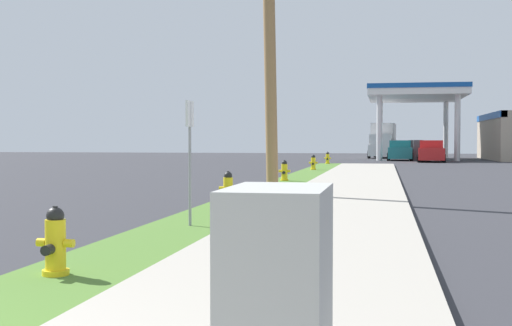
{
  "coord_description": "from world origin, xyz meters",
  "views": [
    {
      "loc": [
        4.04,
        -2.71,
        1.57
      ],
      "look_at": [
        0.57,
        15.47,
        0.95
      ],
      "focal_mm": 47.3,
      "sensor_mm": 36.0,
      "label": 1
    }
  ],
  "objects_px": {
    "fire_hydrant_nearest": "(55,245)",
    "street_sign_post": "(190,137)",
    "utility_pole_midground": "(270,39)",
    "fire_hydrant_second": "(228,189)",
    "fire_hydrant_fourth": "(313,163)",
    "fire_hydrant_fifth": "(328,159)",
    "car_red_by_near_pump": "(431,152)",
    "car_teal_by_far_pump": "(400,151)",
    "fire_hydrant_third": "(284,172)",
    "truck_white_at_forecourt": "(383,141)"
  },
  "relations": [
    {
      "from": "fire_hydrant_second",
      "to": "fire_hydrant_fifth",
      "type": "bearing_deg",
      "value": 89.89
    },
    {
      "from": "fire_hydrant_nearest",
      "to": "utility_pole_midground",
      "type": "relative_size",
      "value": 0.09
    },
    {
      "from": "utility_pole_midground",
      "to": "street_sign_post",
      "type": "relative_size",
      "value": 3.86
    },
    {
      "from": "utility_pole_midground",
      "to": "truck_white_at_forecourt",
      "type": "xyz_separation_m",
      "value": [
        2.91,
        43.93,
        -2.81
      ]
    },
    {
      "from": "fire_hydrant_fourth",
      "to": "fire_hydrant_fifth",
      "type": "xyz_separation_m",
      "value": [
        -0.02,
        8.68,
        0.0
      ]
    },
    {
      "from": "fire_hydrant_nearest",
      "to": "utility_pole_midground",
      "type": "bearing_deg",
      "value": 87.89
    },
    {
      "from": "car_teal_by_far_pump",
      "to": "truck_white_at_forecourt",
      "type": "relative_size",
      "value": 0.69
    },
    {
      "from": "street_sign_post",
      "to": "fire_hydrant_fifth",
      "type": "bearing_deg",
      "value": 90.42
    },
    {
      "from": "fire_hydrant_fifth",
      "to": "fire_hydrant_nearest",
      "type": "bearing_deg",
      "value": -90.0
    },
    {
      "from": "fire_hydrant_fifth",
      "to": "truck_white_at_forecourt",
      "type": "height_order",
      "value": "truck_white_at_forecourt"
    },
    {
      "from": "fire_hydrant_third",
      "to": "street_sign_post",
      "type": "distance_m",
      "value": 12.96
    },
    {
      "from": "street_sign_post",
      "to": "car_teal_by_far_pump",
      "type": "height_order",
      "value": "street_sign_post"
    },
    {
      "from": "car_red_by_near_pump",
      "to": "car_teal_by_far_pump",
      "type": "xyz_separation_m",
      "value": [
        -2.15,
        3.5,
        0.0
      ]
    },
    {
      "from": "fire_hydrant_second",
      "to": "utility_pole_midground",
      "type": "bearing_deg",
      "value": 80.96
    },
    {
      "from": "street_sign_post",
      "to": "truck_white_at_forecourt",
      "type": "bearing_deg",
      "value": 86.51
    },
    {
      "from": "fire_hydrant_fourth",
      "to": "utility_pole_midground",
      "type": "height_order",
      "value": "utility_pole_midground"
    },
    {
      "from": "utility_pole_midground",
      "to": "fire_hydrant_second",
      "type": "bearing_deg",
      "value": -99.04
    },
    {
      "from": "fire_hydrant_nearest",
      "to": "fire_hydrant_second",
      "type": "bearing_deg",
      "value": 90.35
    },
    {
      "from": "utility_pole_midground",
      "to": "car_red_by_near_pump",
      "type": "bearing_deg",
      "value": 78.94
    },
    {
      "from": "fire_hydrant_second",
      "to": "fire_hydrant_fifth",
      "type": "xyz_separation_m",
      "value": [
        0.05,
        26.85,
        0.0
      ]
    },
    {
      "from": "utility_pole_midground",
      "to": "car_red_by_near_pump",
      "type": "distance_m",
      "value": 33.49
    },
    {
      "from": "car_teal_by_far_pump",
      "to": "car_red_by_near_pump",
      "type": "bearing_deg",
      "value": -58.45
    },
    {
      "from": "fire_hydrant_fourth",
      "to": "utility_pole_midground",
      "type": "distance_m",
      "value": 15.72
    },
    {
      "from": "fire_hydrant_second",
      "to": "fire_hydrant_fourth",
      "type": "height_order",
      "value": "same"
    },
    {
      "from": "street_sign_post",
      "to": "car_red_by_near_pump",
      "type": "xyz_separation_m",
      "value": [
        6.57,
        39.63,
        -0.91
      ]
    },
    {
      "from": "fire_hydrant_third",
      "to": "street_sign_post",
      "type": "height_order",
      "value": "street_sign_post"
    },
    {
      "from": "fire_hydrant_second",
      "to": "fire_hydrant_fourth",
      "type": "xyz_separation_m",
      "value": [
        0.06,
        18.17,
        0.0
      ]
    },
    {
      "from": "fire_hydrant_fifth",
      "to": "street_sign_post",
      "type": "distance_m",
      "value": 30.89
    },
    {
      "from": "utility_pole_midground",
      "to": "street_sign_post",
      "type": "height_order",
      "value": "utility_pole_midground"
    },
    {
      "from": "fire_hydrant_third",
      "to": "fire_hydrant_fifth",
      "type": "bearing_deg",
      "value": 89.82
    },
    {
      "from": "fire_hydrant_fifth",
      "to": "street_sign_post",
      "type": "xyz_separation_m",
      "value": [
        0.23,
        -30.87,
        1.19
      ]
    },
    {
      "from": "fire_hydrant_fifth",
      "to": "car_red_by_near_pump",
      "type": "distance_m",
      "value": 11.1
    },
    {
      "from": "utility_pole_midground",
      "to": "car_teal_by_far_pump",
      "type": "bearing_deg",
      "value": 83.32
    },
    {
      "from": "fire_hydrant_second",
      "to": "utility_pole_midground",
      "type": "relative_size",
      "value": 0.09
    },
    {
      "from": "fire_hydrant_second",
      "to": "street_sign_post",
      "type": "relative_size",
      "value": 0.35
    },
    {
      "from": "fire_hydrant_fifth",
      "to": "street_sign_post",
      "type": "bearing_deg",
      "value": -89.58
    },
    {
      "from": "fire_hydrant_nearest",
      "to": "street_sign_post",
      "type": "relative_size",
      "value": 0.35
    },
    {
      "from": "fire_hydrant_third",
      "to": "fire_hydrant_fifth",
      "type": "xyz_separation_m",
      "value": [
        0.06,
        17.96,
        0.0
      ]
    },
    {
      "from": "fire_hydrant_nearest",
      "to": "street_sign_post",
      "type": "distance_m",
      "value": 4.5
    },
    {
      "from": "fire_hydrant_fourth",
      "to": "truck_white_at_forecourt",
      "type": "bearing_deg",
      "value": 83.41
    },
    {
      "from": "fire_hydrant_nearest",
      "to": "car_red_by_near_pump",
      "type": "height_order",
      "value": "car_red_by_near_pump"
    },
    {
      "from": "fire_hydrant_second",
      "to": "fire_hydrant_fifth",
      "type": "relative_size",
      "value": 1.0
    },
    {
      "from": "car_teal_by_far_pump",
      "to": "truck_white_at_forecourt",
      "type": "distance_m",
      "value": 7.9
    },
    {
      "from": "fire_hydrant_third",
      "to": "fire_hydrant_fifth",
      "type": "relative_size",
      "value": 1.0
    },
    {
      "from": "utility_pole_midground",
      "to": "truck_white_at_forecourt",
      "type": "bearing_deg",
      "value": 86.21
    },
    {
      "from": "fire_hydrant_third",
      "to": "fire_hydrant_fourth",
      "type": "relative_size",
      "value": 1.0
    },
    {
      "from": "fire_hydrant_second",
      "to": "car_red_by_near_pump",
      "type": "distance_m",
      "value": 36.27
    },
    {
      "from": "utility_pole_midground",
      "to": "fire_hydrant_third",
      "type": "bearing_deg",
      "value": 94.53
    },
    {
      "from": "fire_hydrant_third",
      "to": "car_red_by_near_pump",
      "type": "relative_size",
      "value": 0.16
    },
    {
      "from": "fire_hydrant_second",
      "to": "car_red_by_near_pump",
      "type": "height_order",
      "value": "car_red_by_near_pump"
    }
  ]
}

